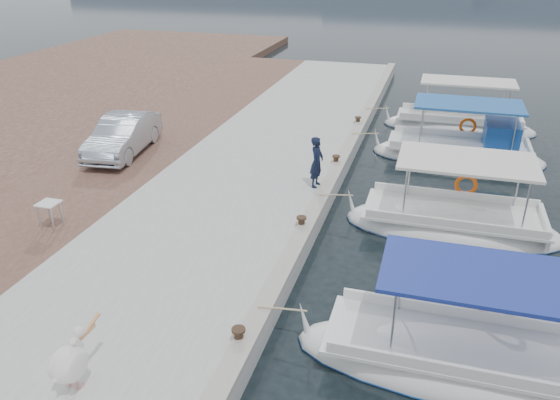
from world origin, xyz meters
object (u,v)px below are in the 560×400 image
object	(u,v)px
fishing_caique_e	(458,127)
parked_car	(123,135)
pelican	(70,362)
fishing_caique_c	(452,226)
fishing_caique_b	(474,367)
fisherman	(317,162)
fishing_caique_d	(460,154)

from	to	relation	value
fishing_caique_e	parked_car	xyz separation A→B (m)	(-12.09, -8.12, 1.07)
parked_car	pelican	bearing A→B (deg)	-70.68
fishing_caique_c	pelican	bearing A→B (deg)	-125.85
fishing_caique_e	fishing_caique_b	bearing A→B (deg)	-89.17
fishing_caique_b	fisherman	bearing A→B (deg)	124.51
fisherman	parked_car	bearing A→B (deg)	90.71
fishing_caique_b	pelican	distance (m)	7.54
fishing_caique_d	fishing_caique_c	bearing A→B (deg)	-92.53
fishing_caique_c	fishing_caique_d	xyz separation A→B (m)	(0.27, 6.20, 0.07)
pelican	fishing_caique_d	bearing A→B (deg)	66.07
fishing_caique_b	fishing_caique_d	size ratio (longest dim) A/B	1.09
pelican	fishing_caique_b	bearing A→B (deg)	23.13
fishing_caique_e	pelican	bearing A→B (deg)	-109.32
fishing_caique_b	fishing_caique_c	bearing A→B (deg)	94.36
parked_car	fishing_caique_e	bearing A→B (deg)	26.55
fishing_caique_d	fisherman	distance (m)	7.05
fishing_caique_b	fishing_caique_c	xyz separation A→B (m)	(-0.45, 5.95, 0.00)
fishing_caique_b	fisherman	distance (m)	8.47
fishing_caique_b	parked_car	size ratio (longest dim) A/B	1.68
fishing_caique_c	fishing_caique_e	bearing A→B (deg)	88.74
fishing_caique_c	pelican	world-z (taller)	fishing_caique_c
fishing_caique_b	pelican	size ratio (longest dim) A/B	5.37
pelican	fisherman	bearing A→B (deg)	77.78
fishing_caique_c	parked_car	size ratio (longest dim) A/B	1.46
fishing_caique_b	fishing_caique_e	distance (m)	16.03
fishing_caique_d	parked_car	size ratio (longest dim) A/B	1.54
fishing_caique_e	parked_car	bearing A→B (deg)	-146.12
pelican	fisherman	xyz separation A→B (m)	(2.13, 9.84, 0.29)
fishing_caique_c	fishing_caique_d	bearing A→B (deg)	87.47
fishing_caique_b	fishing_caique_e	world-z (taller)	same
fishing_caique_b	parked_car	world-z (taller)	fishing_caique_b
fishing_caique_d	pelican	bearing A→B (deg)	-113.93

